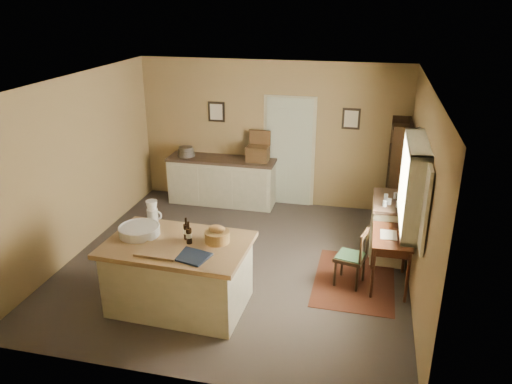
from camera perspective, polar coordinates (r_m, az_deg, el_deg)
ground at (r=7.62m, az=-2.16°, el=-8.06°), size 5.00×5.00×0.00m
wall_back at (r=9.37m, az=1.74°, el=6.65°), size 5.00×0.10×2.70m
wall_front at (r=4.90m, az=-10.11°, el=-8.35°), size 5.00×0.10×2.70m
wall_left at (r=8.05m, az=-19.77°, el=2.82°), size 0.10×5.00×2.70m
wall_right at (r=6.86m, az=18.28°, el=-0.19°), size 0.10×5.00×2.70m
ceiling at (r=6.70m, az=-2.49°, el=12.42°), size 5.00×5.00×0.00m
door at (r=9.36m, az=3.79°, el=4.72°), size 0.97×0.06×2.11m
framed_prints at (r=9.22m, az=2.97°, el=8.76°), size 2.82×0.02×0.38m
window at (r=6.59m, az=17.94°, el=0.85°), size 0.25×1.99×1.12m
work_island at (r=6.50m, az=-8.85°, el=-9.07°), size 1.82×1.22×1.20m
sideboard at (r=9.56m, az=-3.87°, el=1.46°), size 2.05×0.58×1.18m
rug at (r=7.31m, az=11.17°, el=-9.86°), size 1.12×1.61×0.01m
writing_desk at (r=7.00m, az=15.24°, el=-5.53°), size 0.52×0.85×0.82m
desk_chair at (r=7.02m, az=10.73°, el=-7.37°), size 0.46×0.46×0.82m
right_cabinet at (r=7.94m, az=14.97°, el=-3.83°), size 0.54×0.97×0.99m
shelving_unit at (r=8.87m, az=16.10°, el=1.98°), size 0.31×0.83×1.84m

